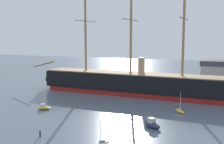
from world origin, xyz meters
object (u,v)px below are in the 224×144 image
sailboat_foreground_right (101,143)px  motorboat_far_left (54,87)px  motorboat_mid_right (152,124)px  sailboat_distant_centre (140,89)px  motorboat_mid_left (44,107)px  mooring_piling_left_pair (40,134)px  tall_ship (130,83)px  seagull_in_flight (87,56)px  sailboat_alongside_stern (180,111)px

sailboat_foreground_right → motorboat_far_left: sailboat_foreground_right is taller
motorboat_mid_right → sailboat_distant_centre: size_ratio=0.97×
motorboat_mid_left → mooring_piling_left_pair: 20.95m
tall_ship → sailboat_foreground_right: 45.45m
motorboat_mid_right → sailboat_foreground_right: bearing=-115.2°
tall_ship → motorboat_mid_left: (-16.01, -27.07, -3.38)m
sailboat_distant_centre → mooring_piling_left_pair: (-5.55, -53.96, 0.19)m
sailboat_foreground_right → seagull_in_flight: (-12.72, 20.13, 14.05)m
mooring_piling_left_pair → seagull_in_flight: bearing=89.0°
sailboat_foreground_right → motorboat_far_left: size_ratio=1.00×
sailboat_alongside_stern → sailboat_distant_centre: bearing=123.9°
sailboat_alongside_stern → mooring_piling_left_pair: 36.05m
tall_ship → sailboat_distant_centre: (0.91, 9.30, -3.48)m
sailboat_alongside_stern → motorboat_far_left: (-48.59, 16.62, 0.27)m
motorboat_far_left → motorboat_mid_left: bearing=-62.3°
motorboat_mid_left → sailboat_distant_centre: bearing=65.0°
sailboat_alongside_stern → sailboat_distant_centre: 31.88m
sailboat_foreground_right → motorboat_far_left: bearing=131.1°
sailboat_distant_centre → motorboat_far_left: bearing=-162.3°
sailboat_distant_centre → seagull_in_flight: (-5.21, -33.69, 14.04)m
tall_ship → sailboat_alongside_stern: tall_ship is taller
motorboat_mid_left → motorboat_far_left: (-13.89, 26.51, 0.17)m
motorboat_far_left → mooring_piling_left_pair: 50.83m
motorboat_mid_left → sailboat_alongside_stern: (34.70, 9.90, -0.10)m
motorboat_mid_right → sailboat_distant_centre: sailboat_distant_centre is taller
motorboat_mid_right → sailboat_alongside_stern: 14.57m
tall_ship → mooring_piling_left_pair: 45.02m
motorboat_mid_right → motorboat_mid_left: bearing=172.4°
motorboat_mid_right → motorboat_far_left: (-44.61, 30.63, -0.01)m
seagull_in_flight → mooring_piling_left_pair: bearing=-91.0°
tall_ship → motorboat_mid_left: tall_ship is taller
motorboat_far_left → sailboat_distant_centre: (30.81, 9.85, -0.27)m
motorboat_far_left → sailboat_distant_centre: bearing=17.7°
tall_ship → seagull_in_flight: size_ratio=66.00×
motorboat_mid_left → seagull_in_flight: 18.40m
mooring_piling_left_pair → tall_ship: bearing=84.1°
motorboat_mid_right → mooring_piling_left_pair: size_ratio=4.04×
motorboat_mid_left → sailboat_alongside_stern: sailboat_alongside_stern is taller
sailboat_alongside_stern → motorboat_far_left: bearing=161.1°
tall_ship → sailboat_foreground_right: tall_ship is taller
sailboat_foreground_right → mooring_piling_left_pair: bearing=-179.4°
motorboat_mid_right → motorboat_far_left: bearing=145.5°
motorboat_mid_left → motorboat_far_left: bearing=117.7°
motorboat_mid_right → sailboat_alongside_stern: (3.98, 14.01, -0.27)m
seagull_in_flight → sailboat_distant_centre: bearing=81.2°
motorboat_mid_right → seagull_in_flight: bearing=160.3°
sailboat_foreground_right → seagull_in_flight: seagull_in_flight is taller
tall_ship → motorboat_mid_right: bearing=-64.7°
motorboat_mid_right → mooring_piling_left_pair: motorboat_mid_right is taller
sailboat_foreground_right → motorboat_mid_right: 14.75m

